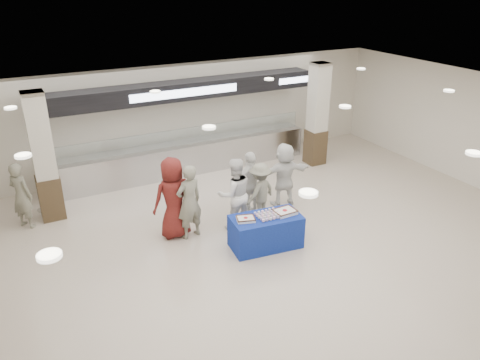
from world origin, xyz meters
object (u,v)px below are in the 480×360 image
display_table (266,232)px  civilian_maroon (173,198)px  soldier_b (260,192)px  cupcake_tray (268,215)px  soldier_bg (21,195)px  civilian_white (284,174)px  sheet_cake_right (285,211)px  chef_tall (235,194)px  chef_short (251,184)px  sheet_cake_left (246,219)px  soldier_a (189,202)px

display_table → civilian_maroon: civilian_maroon is taller
civilian_maroon → soldier_b: civilian_maroon is taller
cupcake_tray → soldier_bg: 5.86m
civilian_maroon → civilian_white: size_ratio=1.14×
sheet_cake_right → civilian_white: civilian_white is taller
chef_tall → soldier_b: chef_tall is taller
cupcake_tray → chef_tall: bearing=103.8°
civilian_maroon → chef_tall: (1.40, -0.31, -0.08)m
cupcake_tray → chef_short: 1.58m
sheet_cake_left → sheet_cake_right: sheet_cake_right is taller
chef_tall → civilian_white: size_ratio=1.05×
sheet_cake_left → soldier_a: soldier_a is taller
cupcake_tray → soldier_b: (0.47, 1.20, -0.05)m
sheet_cake_left → chef_short: (0.92, 1.46, 0.05)m
chef_short → civilian_white: civilian_white is taller
chef_short → sheet_cake_right: bearing=76.6°
sheet_cake_right → cupcake_tray: (-0.40, 0.05, -0.01)m
cupcake_tray → civilian_white: bearing=48.6°
chef_short → cupcake_tray: bearing=62.1°
sheet_cake_right → soldier_b: 1.24m
cupcake_tray → civilian_maroon: bearing=139.9°
sheet_cake_left → soldier_bg: 5.41m
cupcake_tray → soldier_b: bearing=68.6°
cupcake_tray → soldier_a: soldier_a is taller
chef_tall → chef_short: chef_tall is taller
display_table → soldier_b: 1.34m
cupcake_tray → civilian_white: (1.43, 1.62, 0.06)m
display_table → sheet_cake_right: size_ratio=3.16×
sheet_cake_left → soldier_b: 1.50m
cupcake_tray → chef_short: bearing=75.5°
cupcake_tray → chef_short: chef_short is taller
cupcake_tray → chef_tall: (-0.27, 1.10, 0.10)m
cupcake_tray → sheet_cake_right: bearing=-6.7°
soldier_bg → chef_short: bearing=-151.8°
chef_short → soldier_b: size_ratio=1.14×
soldier_a → sheet_cake_right: bearing=131.6°
civilian_maroon → soldier_bg: civilian_maroon is taller
display_table → cupcake_tray: bearing=-10.8°
civilian_maroon → sheet_cake_right: bearing=141.4°
soldier_a → civilian_white: (2.81, 0.43, -0.04)m
chef_tall → soldier_bg: bearing=-24.0°
soldier_bg → soldier_b: bearing=-154.8°
display_table → cupcake_tray: size_ratio=3.36×
soldier_b → civilian_white: civilian_white is taller
sheet_cake_left → civilian_maroon: (-1.15, 1.34, 0.17)m
soldier_bg → civilian_maroon: bearing=-165.2°
display_table → soldier_a: size_ratio=0.87×
cupcake_tray → soldier_bg: (-4.72, 3.47, 0.04)m
display_table → chef_tall: (-0.23, 1.09, 0.51)m
sheet_cake_left → soldier_b: bearing=48.5°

